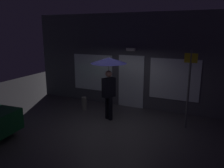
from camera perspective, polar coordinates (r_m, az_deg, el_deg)
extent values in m
plane|color=#423F44|center=(7.82, -0.80, -10.59)|extent=(18.00, 18.00, 0.00)
cube|color=#4C4C56|center=(9.40, 5.31, 5.82)|extent=(9.11, 0.30, 3.89)
cube|color=white|center=(9.39, 4.86, 0.60)|extent=(1.10, 0.04, 2.20)
cube|color=white|center=(10.08, -4.91, 2.95)|extent=(1.90, 0.04, 1.60)
cube|color=white|center=(8.92, 15.58, 1.09)|extent=(1.90, 0.04, 1.60)
cube|color=white|center=(9.11, 4.86, 8.80)|extent=(0.36, 0.16, 0.12)
cylinder|color=black|center=(8.14, -0.39, -6.32)|extent=(0.15, 0.15, 0.86)
cylinder|color=black|center=(8.29, -1.25, -5.96)|extent=(0.15, 0.15, 0.86)
cube|color=black|center=(7.99, -0.84, -0.89)|extent=(0.42, 0.52, 0.69)
cube|color=silver|center=(7.99, -1.78, -0.90)|extent=(0.08, 0.13, 0.56)
cube|color=red|center=(7.99, -1.78, -1.04)|extent=(0.04, 0.06, 0.44)
sphere|color=tan|center=(7.88, -0.86, 2.60)|extent=(0.24, 0.24, 0.24)
cylinder|color=slate|center=(7.87, -0.86, 3.03)|extent=(0.02, 0.02, 1.04)
cone|color=#14144C|center=(7.80, -0.87, 6.04)|extent=(1.27, 1.27, 0.21)
cylinder|color=black|center=(7.96, -24.88, -8.98)|extent=(0.65, 0.27, 0.64)
cylinder|color=#595B60|center=(7.65, 18.89, -1.55)|extent=(0.07, 0.07, 2.60)
cube|color=gold|center=(7.44, 19.50, 6.26)|extent=(0.40, 0.02, 0.30)
cylinder|color=slate|center=(9.27, -7.14, -4.96)|extent=(0.21, 0.21, 0.54)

